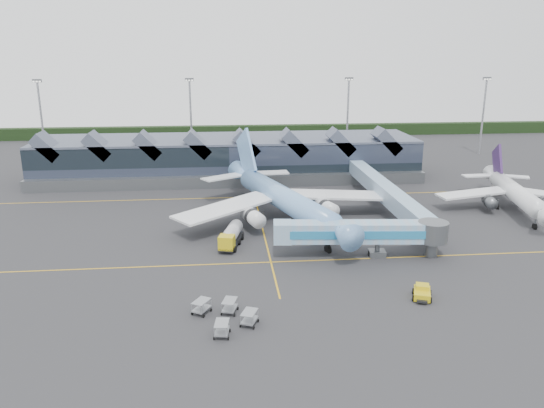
{
  "coord_description": "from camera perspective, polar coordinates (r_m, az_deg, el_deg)",
  "views": [
    {
      "loc": [
        -6.83,
        -79.56,
        29.69
      ],
      "look_at": [
        1.45,
        5.2,
        5.0
      ],
      "focal_mm": 35.0,
      "sensor_mm": 36.0,
      "label": 1
    }
  ],
  "objects": [
    {
      "name": "fuel_truck",
      "position": [
        84.13,
        -4.36,
        -3.29
      ],
      "size": [
        4.27,
        9.27,
        3.1
      ],
      "rotation": [
        0.0,
        0.0,
        -0.24
      ],
      "color": "black",
      "rests_on": "ground"
    },
    {
      "name": "terminal",
      "position": [
        129.33,
        -4.71,
        5.05
      ],
      "size": [
        90.0,
        22.25,
        12.52
      ],
      "color": "black",
      "rests_on": "ground"
    },
    {
      "name": "pushback_tug",
      "position": [
        69.41,
        15.84,
        -9.16
      ],
      "size": [
        3.16,
        3.99,
        1.61
      ],
      "rotation": [
        0.0,
        0.0,
        -0.35
      ],
      "color": "gold",
      "rests_on": "ground"
    },
    {
      "name": "jet_bridge",
      "position": [
        79.97,
        10.54,
        -3.07
      ],
      "size": [
        25.93,
        5.99,
        5.5
      ],
      "rotation": [
        0.0,
        0.0,
        -0.09
      ],
      "color": "#7FB0D4",
      "rests_on": "ground"
    },
    {
      "name": "ground",
      "position": [
        85.19,
        -0.63,
        -4.23
      ],
      "size": [
        260.0,
        260.0,
        0.0
      ],
      "primitive_type": "plane",
      "color": "#29282B",
      "rests_on": "ground"
    },
    {
      "name": "baggage_carts",
      "position": [
        61.71,
        -5.02,
        -11.71
      ],
      "size": [
        7.81,
        8.0,
        1.61
      ],
      "rotation": [
        0.0,
        0.0,
        -0.38
      ],
      "color": "#979A9F",
      "rests_on": "ground"
    },
    {
      "name": "regional_jet",
      "position": [
        112.46,
        24.57,
        1.23
      ],
      "size": [
        29.2,
        32.32,
        11.14
      ],
      "rotation": [
        0.0,
        0.0,
        -0.2
      ],
      "color": "white",
      "rests_on": "ground"
    },
    {
      "name": "main_airliner",
      "position": [
        95.18,
        0.96,
        0.77
      ],
      "size": [
        38.75,
        45.65,
        15.05
      ],
      "rotation": [
        0.0,
        0.0,
        0.32
      ],
      "color": "#6992D4",
      "rests_on": "ground"
    },
    {
      "name": "tree_line_far",
      "position": [
        191.69,
        -3.52,
        7.83
      ],
      "size": [
        260.0,
        4.0,
        4.0
      ],
      "primitive_type": "cube",
      "color": "black",
      "rests_on": "ground"
    },
    {
      "name": "taxi_stripes",
      "position": [
        94.6,
        -1.16,
        -2.12
      ],
      "size": [
        120.0,
        60.0,
        0.01
      ],
      "color": "gold",
      "rests_on": "ground"
    },
    {
      "name": "light_masts",
      "position": [
        146.07,
        5.51,
        9.33
      ],
      "size": [
        132.4,
        42.56,
        22.45
      ],
      "color": "gray",
      "rests_on": "ground"
    }
  ]
}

